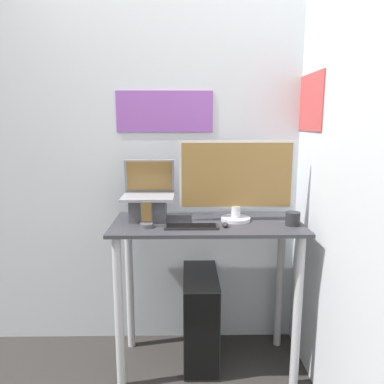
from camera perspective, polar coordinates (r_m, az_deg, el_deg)
name	(u,v)px	position (r m, az deg, el deg)	size (l,w,h in m)	color
wall_back	(205,153)	(2.47, 1.94, 6.00)	(6.00, 0.06, 2.60)	silver
wall_side_right	(337,162)	(2.02, 21.23, 4.22)	(0.06, 6.00, 2.60)	silver
desk	(207,257)	(2.26, 2.28, -9.84)	(1.10, 0.51, 0.92)	#333338
laptop	(148,203)	(2.24, -6.67, -1.66)	(0.31, 0.25, 0.35)	#4C4C51
monitor	(236,180)	(2.19, 6.78, 1.77)	(0.66, 0.17, 0.47)	silver
keyboard	(191,227)	(2.08, -0.12, -5.29)	(0.30, 0.10, 0.02)	black
mouse	(225,225)	(2.10, 5.08, -4.98)	(0.04, 0.06, 0.03)	#262626
cell_phone	(146,220)	(2.10, -6.95, -4.30)	(0.07, 0.07, 0.15)	#4C4C51
computer_tower	(200,315)	(2.52, 1.27, -18.30)	(0.21, 0.52, 0.57)	black
mug	(293,219)	(2.20, 15.09, -3.96)	(0.08, 0.08, 0.08)	#262628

